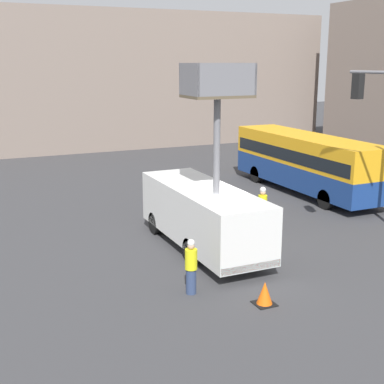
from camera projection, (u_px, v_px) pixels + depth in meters
name	position (u px, v px, depth m)	size (l,w,h in m)	color
ground_plane	(227.00, 247.00, 20.73)	(120.00, 120.00, 0.00)	#38383A
building_backdrop_far	(67.00, 80.00, 44.69)	(44.00, 10.00, 10.95)	gray
utility_truck	(203.00, 211.00, 20.13)	(2.26, 7.24, 6.95)	silver
city_bus	(306.00, 159.00, 28.90)	(2.52, 10.47, 3.13)	navy
road_worker_near_truck	(191.00, 267.00, 16.39)	(0.38, 0.38, 1.77)	navy
road_worker_directing	(262.00, 209.00, 22.35)	(0.38, 0.38, 1.95)	navy
traffic_cone_near_truck	(265.00, 294.00, 15.78)	(0.62, 0.62, 0.70)	black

